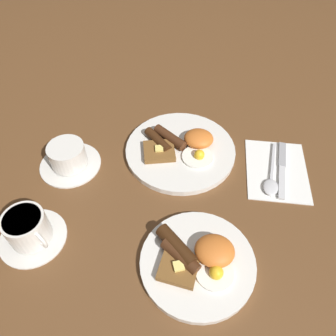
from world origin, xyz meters
TOP-DOWN VIEW (x-y plane):
  - ground_plane at (0.00, 0.00)m, footprint 3.00×3.00m
  - breakfast_plate_near at (-0.00, -0.00)m, footprint 0.28×0.28m
  - breakfast_plate_far at (-0.07, 0.30)m, footprint 0.23×0.23m
  - teacup_near at (0.27, 0.09)m, footprint 0.15×0.15m
  - teacup_far at (0.27, 0.30)m, footprint 0.14×0.14m
  - napkin at (-0.25, 0.02)m, footprint 0.16×0.20m
  - knife at (-0.26, 0.01)m, footprint 0.03×0.19m
  - spoon at (-0.23, 0.07)m, footprint 0.04×0.18m

SIDE VIEW (x-z plane):
  - ground_plane at x=0.00m, z-range 0.00..0.00m
  - napkin at x=-0.25m, z-range 0.00..0.01m
  - knife at x=-0.26m, z-range 0.00..0.01m
  - spoon at x=-0.23m, z-range 0.00..0.01m
  - breakfast_plate_near at x=0.00m, z-range -0.01..0.04m
  - breakfast_plate_far at x=-0.07m, z-range -0.01..0.04m
  - teacup_near at x=0.27m, z-range 0.00..0.06m
  - teacup_far at x=0.27m, z-range 0.00..0.07m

